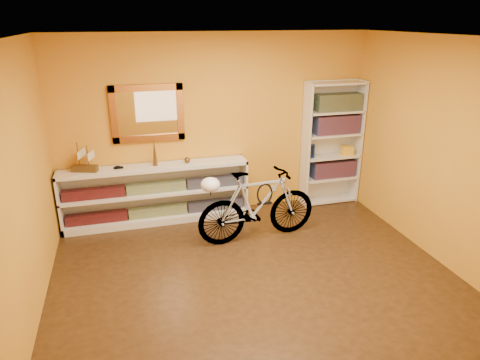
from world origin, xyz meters
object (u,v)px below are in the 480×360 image
object	(u,v)px
bookcase	(332,144)
helmet	(210,185)
bicycle	(258,205)
console_unit	(157,194)

from	to	relation	value
bookcase	helmet	xyz separation A→B (m)	(-2.10, -0.95, -0.10)
bookcase	bicycle	distance (m)	1.79
console_unit	bookcase	size ratio (longest dim) A/B	1.37
bookcase	bicycle	world-z (taller)	bookcase
bookcase	bicycle	xyz separation A→B (m)	(-1.48, -0.90, -0.47)
bookcase	helmet	distance (m)	2.31
bookcase	console_unit	bearing A→B (deg)	-179.47
bicycle	bookcase	bearing A→B (deg)	-63.05
console_unit	bicycle	world-z (taller)	bicycle
bookcase	helmet	size ratio (longest dim) A/B	7.88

